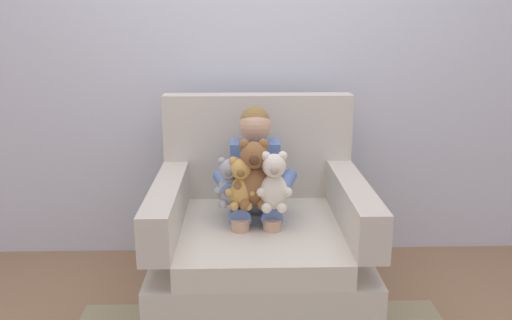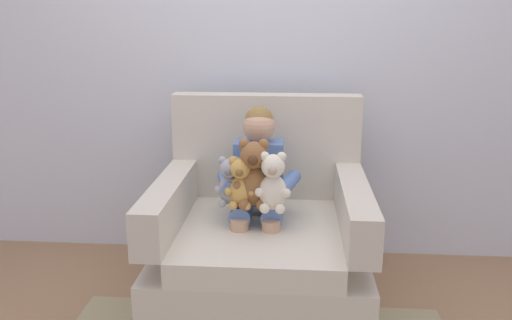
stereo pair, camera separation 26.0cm
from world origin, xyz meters
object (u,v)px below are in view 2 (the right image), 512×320
Objects in this scene: seated_child at (258,178)px; plush_grey at (229,183)px; plush_honey at (241,184)px; plush_brown at (254,175)px; armchair at (262,243)px; plush_cream at (273,184)px.

plush_grey is (-0.13, -0.13, 0.02)m from seated_child.
plush_honey is at bearing -110.54° from seated_child.
plush_grey is at bearing -174.26° from plush_brown.
armchair reaches higher than plush_brown.
armchair is 0.41m from plush_grey.
armchair is 0.42m from plush_cream.
armchair reaches higher than plush_grey.
seated_child is at bearing 117.30° from armchair.
seated_child is 3.12× the size of plush_honey.
seated_child is 3.25× the size of plush_grey.
seated_child is 0.16m from plush_brown.
armchair is 0.42m from plush_brown.
armchair is 0.40m from plush_honey.
plush_cream is (0.09, -0.20, 0.04)m from seated_child.
plush_honey is at bearing 174.53° from plush_cream.
plush_honey is at bearing -43.38° from plush_grey.
armchair is at bearing 62.48° from plush_honey.
plush_grey is at bearing 170.19° from plush_cream.
armchair reaches higher than plush_honey.
plush_brown is 1.38× the size of plush_grey.
armchair is at bearing 12.77° from plush_grey.
plush_honey reaches higher than plush_grey.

